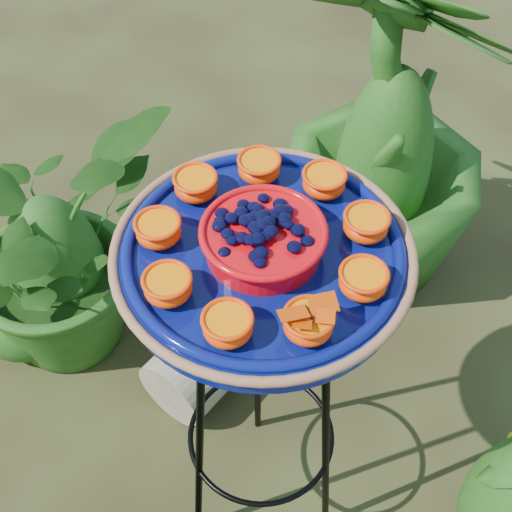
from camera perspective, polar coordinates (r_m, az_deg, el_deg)
The scene contains 6 objects.
ground_plane at distance 2.12m, azimuth 0.84°, elevation -14.89°, with size 20.00×20.00×0.00m, color black.
tripod_stand at distance 1.53m, azimuth 0.45°, elevation -9.96°, with size 0.45×0.45×0.97m.
feeder_dish at distance 1.19m, azimuth 0.58°, elevation 0.38°, with size 0.63×0.63×0.12m.
driftwood_log at distance 2.20m, azimuth -1.09°, elevation -5.23°, with size 0.22×0.22×0.67m, color tan.
shrub_back_left at distance 2.10m, azimuth -16.25°, elevation 1.10°, with size 0.71×0.62×0.79m, color #1B4D14.
shrub_back_right at distance 2.13m, azimuth 10.55°, elevation 9.40°, with size 0.63×0.63×1.12m, color #1B4D14.
Camera 1 is at (-0.36, -0.83, 1.92)m, focal length 50.00 mm.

